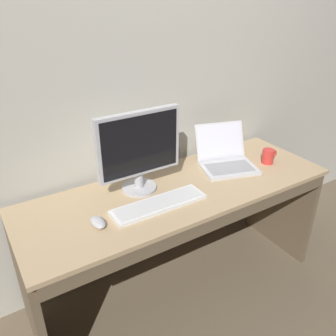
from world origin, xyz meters
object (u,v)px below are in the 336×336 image
Objects in this scene: wired_keyboard at (159,204)px; laptop_silver at (226,159)px; coffee_mug at (268,156)px; computer_mouse at (98,222)px; external_monitor at (139,149)px.

laptop_silver is at bearing 15.97° from wired_keyboard.
coffee_mug reaches higher than wired_keyboard.
computer_mouse is (-0.87, -0.15, -0.03)m from laptop_silver.
external_monitor reaches higher than laptop_silver.
coffee_mug is at bearing -8.59° from external_monitor.
laptop_silver is at bearing -1.89° from external_monitor.
coffee_mug is (0.80, 0.06, 0.03)m from wired_keyboard.
laptop_silver is at bearing 7.63° from computer_mouse.
wired_keyboard is at bearing -164.03° from laptop_silver.
wired_keyboard is (-0.56, -0.16, -0.03)m from laptop_silver.
laptop_silver is 0.88m from computer_mouse.
laptop_silver is at bearing 157.00° from coffee_mug.
computer_mouse is (-0.31, 0.01, 0.01)m from wired_keyboard.
wired_keyboard is (0.01, -0.18, -0.23)m from external_monitor.
external_monitor is 0.84m from coffee_mug.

